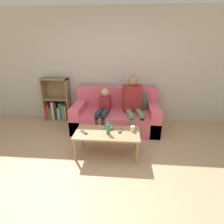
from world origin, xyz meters
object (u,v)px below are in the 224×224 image
at_px(coffee_table, 107,135).
at_px(person_adult, 133,101).
at_px(cup_near, 133,129).
at_px(bottle, 108,129).
at_px(tv_remote_0, 84,132).
at_px(person_child, 104,108).
at_px(bookshelf, 57,105).
at_px(snack_bowl, 110,127).
at_px(couch, 116,116).
at_px(tv_remote_1, 120,130).

bearing_deg(coffee_table, person_adult, 65.83).
relative_size(cup_near, bottle, 0.43).
xyz_separation_m(cup_near, tv_remote_0, (-0.81, -0.12, -0.04)).
bearing_deg(bottle, person_child, 101.50).
height_order(bookshelf, cup_near, bookshelf).
bearing_deg(snack_bowl, couch, 86.41).
xyz_separation_m(coffee_table, cup_near, (0.43, 0.08, 0.09)).
bearing_deg(snack_bowl, bottle, -90.96).
xyz_separation_m(cup_near, snack_bowl, (-0.40, 0.07, -0.02)).
relative_size(snack_bowl, bottle, 0.75).
height_order(person_child, bottle, person_child).
xyz_separation_m(bookshelf, person_adult, (1.88, -0.48, 0.30)).
height_order(bookshelf, tv_remote_0, bookshelf).
relative_size(person_adult, snack_bowl, 7.58).
relative_size(person_child, tv_remote_0, 5.81).
distance_m(person_adult, cup_near, 0.95).
height_order(cup_near, tv_remote_0, cup_near).
relative_size(bookshelf, bottle, 4.93).
height_order(tv_remote_1, bottle, bottle).
bearing_deg(person_child, bottle, -72.41).
distance_m(person_child, snack_bowl, 0.82).
bearing_deg(couch, bookshelf, 165.65).
height_order(person_child, snack_bowl, person_child).
bearing_deg(tv_remote_0, person_child, 35.61).
distance_m(coffee_table, tv_remote_1, 0.23).
distance_m(cup_near, bottle, 0.43).
bearing_deg(cup_near, bookshelf, 143.11).
bearing_deg(tv_remote_1, bottle, -142.38).
relative_size(cup_near, tv_remote_0, 0.59).
bearing_deg(tv_remote_0, tv_remote_1, -32.59).
bearing_deg(coffee_table, bottle, -64.93).
bearing_deg(snack_bowl, bookshelf, 137.82).
relative_size(person_adult, person_child, 1.31).
distance_m(couch, person_child, 0.39).
bearing_deg(snack_bowl, person_adult, 63.67).
bearing_deg(person_adult, bottle, -123.06).
distance_m(couch, bottle, 1.17).
bearing_deg(tv_remote_1, person_adult, 81.91).
distance_m(person_child, tv_remote_1, 0.96).
xyz_separation_m(couch, bottle, (-0.06, -1.14, 0.23)).
distance_m(cup_near, snack_bowl, 0.41).
distance_m(coffee_table, tv_remote_0, 0.39).
bearing_deg(couch, tv_remote_0, -112.86).
bearing_deg(tv_remote_0, snack_bowl, -17.89).
bearing_deg(coffee_table, snack_bowl, 79.30).
bearing_deg(person_child, snack_bowl, -69.30).
xyz_separation_m(tv_remote_1, snack_bowl, (-0.19, 0.08, 0.01)).
bearing_deg(person_child, couch, 35.41).
xyz_separation_m(person_child, tv_remote_1, (0.40, -0.87, -0.09)).
distance_m(couch, tv_remote_1, 1.04).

